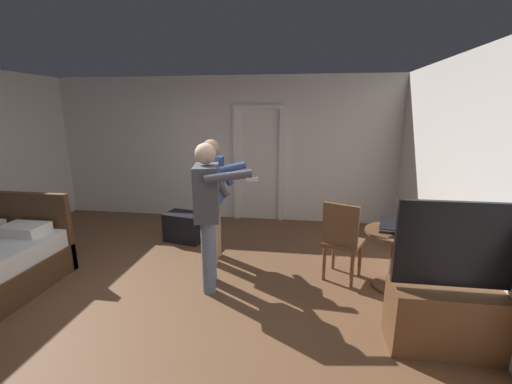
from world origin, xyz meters
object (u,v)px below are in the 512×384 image
(bottle_on_table, at_px, (413,225))
(person_striped_shirt, at_px, (213,193))
(wooden_chair, at_px, (342,239))
(suitcase_dark, at_px, (185,227))
(laptop, at_px, (395,228))
(side_table, at_px, (395,250))
(person_blue_shirt, at_px, (208,206))
(tv_flatscreen, at_px, (464,310))

(bottle_on_table, bearing_deg, person_striped_shirt, 167.43)
(wooden_chair, distance_m, suitcase_dark, 2.53)
(suitcase_dark, bearing_deg, bottle_on_table, -8.29)
(laptop, bearing_deg, wooden_chair, 166.20)
(laptop, distance_m, suitcase_dark, 3.11)
(laptop, height_order, bottle_on_table, bottle_on_table)
(side_table, height_order, person_blue_shirt, person_blue_shirt)
(person_blue_shirt, relative_size, person_striped_shirt, 1.01)
(laptop, distance_m, person_striped_shirt, 2.27)
(side_table, height_order, suitcase_dark, side_table)
(tv_flatscreen, height_order, person_blue_shirt, person_blue_shirt)
(person_blue_shirt, bearing_deg, laptop, 6.15)
(laptop, height_order, person_blue_shirt, person_blue_shirt)
(tv_flatscreen, height_order, suitcase_dark, tv_flatscreen)
(person_blue_shirt, height_order, person_striped_shirt, person_blue_shirt)
(side_table, relative_size, person_striped_shirt, 0.42)
(bottle_on_table, distance_m, person_blue_shirt, 2.26)
(wooden_chair, bearing_deg, bottle_on_table, -13.34)
(tv_flatscreen, relative_size, person_blue_shirt, 0.79)
(tv_flatscreen, distance_m, bottle_on_table, 1.02)
(side_table, height_order, person_striped_shirt, person_striped_shirt)
(tv_flatscreen, bearing_deg, side_table, 107.27)
(wooden_chair, distance_m, person_striped_shirt, 1.75)
(side_table, bearing_deg, wooden_chair, 171.09)
(tv_flatscreen, distance_m, side_table, 1.05)
(side_table, distance_m, wooden_chair, 0.59)
(side_table, bearing_deg, tv_flatscreen, -72.73)
(bottle_on_table, bearing_deg, wooden_chair, 166.66)
(wooden_chair, bearing_deg, side_table, -8.91)
(laptop, distance_m, bottle_on_table, 0.19)
(bottle_on_table, bearing_deg, side_table, 150.26)
(person_blue_shirt, height_order, suitcase_dark, person_blue_shirt)
(bottle_on_table, distance_m, person_striped_shirt, 2.45)
(tv_flatscreen, distance_m, suitcase_dark, 3.81)
(suitcase_dark, bearing_deg, person_striped_shirt, -30.21)
(person_striped_shirt, bearing_deg, suitcase_dark, 137.75)
(tv_flatscreen, bearing_deg, wooden_chair, 129.34)
(laptop, distance_m, wooden_chair, 0.60)
(tv_flatscreen, relative_size, person_striped_shirt, 0.80)
(side_table, bearing_deg, bottle_on_table, -29.74)
(wooden_chair, height_order, person_striped_shirt, person_striped_shirt)
(suitcase_dark, bearing_deg, side_table, -7.79)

